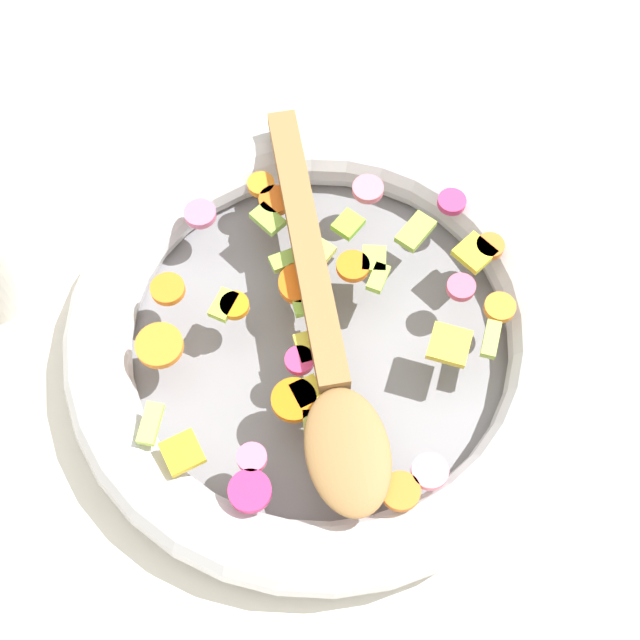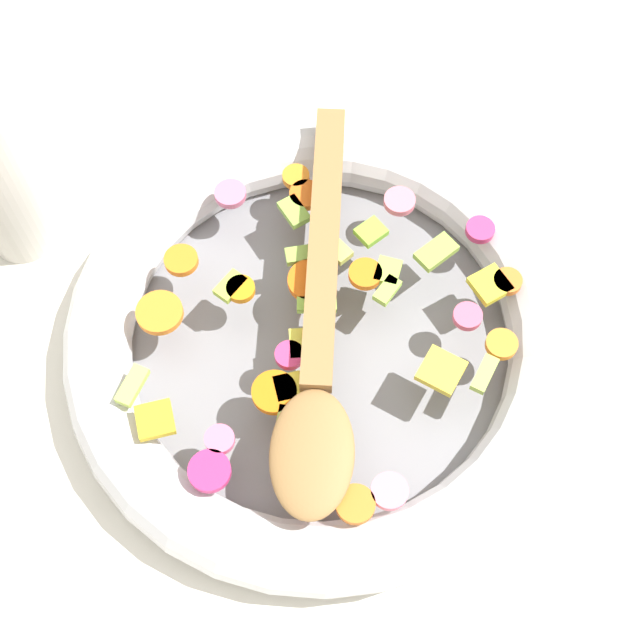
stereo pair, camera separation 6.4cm
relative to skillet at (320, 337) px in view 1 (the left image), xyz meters
The scene contains 4 objects.
ground_plane 0.02m from the skillet, ahead, with size 4.00×4.00×0.00m, color silver.
skillet is the anchor object (origin of this frame).
chopped_vegetables 0.03m from the skillet, 80.39° to the left, with size 0.30×0.29×0.01m.
wooden_spoon 0.05m from the skillet, 74.76° to the left, with size 0.12×0.32×0.01m.
Camera 1 is at (0.12, 0.25, 0.62)m, focal length 50.00 mm.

